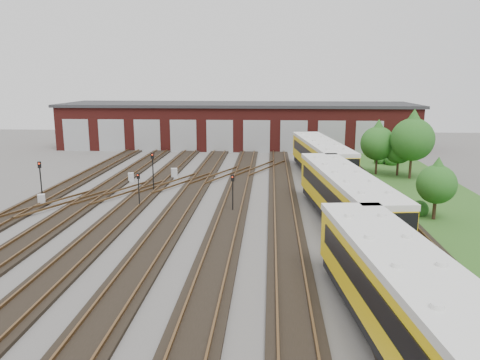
{
  "coord_description": "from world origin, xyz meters",
  "views": [
    {
      "loc": [
        4.9,
        -28.93,
        10.01
      ],
      "look_at": [
        2.51,
        7.43,
        2.0
      ],
      "focal_mm": 35.0,
      "sensor_mm": 36.0,
      "label": 1
    }
  ],
  "objects": [
    {
      "name": "metro_train",
      "position": [
        10.0,
        2.26,
        2.08
      ],
      "size": [
        4.96,
        48.79,
        3.42
      ],
      "rotation": [
        0.0,
        0.0,
        0.12
      ],
      "color": "black",
      "rests_on": "ground"
    },
    {
      "name": "tree_1",
      "position": [
        18.11,
        19.7,
        3.13
      ],
      "size": [
        2.94,
        2.94,
        4.87
      ],
      "color": "#372419",
      "rests_on": "ground"
    },
    {
      "name": "signal_mast_0",
      "position": [
        -13.43,
        6.45,
        2.21
      ],
      "size": [
        0.29,
        0.27,
        3.48
      ],
      "rotation": [
        0.0,
        0.0,
        0.26
      ],
      "color": "black",
      "rests_on": "ground"
    },
    {
      "name": "tree_2",
      "position": [
        18.94,
        18.16,
        4.52
      ],
      "size": [
        4.24,
        4.24,
        7.03
      ],
      "color": "#372419",
      "rests_on": "ground"
    },
    {
      "name": "tree_3",
      "position": [
        16.68,
        4.13,
        2.95
      ],
      "size": [
        2.78,
        2.78,
        4.6
      ],
      "color": "#372419",
      "rests_on": "ground"
    },
    {
      "name": "track_network",
      "position": [
        -0.17,
        0.59,
        0.11
      ],
      "size": [
        30.4,
        70.0,
        0.33
      ],
      "color": "black",
      "rests_on": "ground"
    },
    {
      "name": "signal_mast_2",
      "position": [
        -5.46,
        11.04,
        2.26
      ],
      "size": [
        0.28,
        0.26,
        3.55
      ],
      "rotation": [
        0.0,
        0.0,
        0.1
      ],
      "color": "black",
      "rests_on": "ground"
    },
    {
      "name": "tree_0",
      "position": [
        16.0,
        20.04,
        3.75
      ],
      "size": [
        3.52,
        3.52,
        5.83
      ],
      "color": "#372419",
      "rests_on": "ground"
    },
    {
      "name": "bush_2",
      "position": [
        19.04,
        25.83,
        0.83
      ],
      "size": [
        1.66,
        1.66,
        1.66
      ],
      "primitive_type": "sphere",
      "color": "#1B4C15",
      "rests_on": "ground"
    },
    {
      "name": "grass_verge",
      "position": [
        19.0,
        10.0,
        0.03
      ],
      "size": [
        8.0,
        55.0,
        0.05
      ],
      "primitive_type": "cube",
      "color": "#254F1A",
      "rests_on": "ground"
    },
    {
      "name": "bush_1",
      "position": [
        17.83,
        26.51,
        0.66
      ],
      "size": [
        1.32,
        1.32,
        1.32
      ],
      "primitive_type": "sphere",
      "color": "#1B4C15",
      "rests_on": "ground"
    },
    {
      "name": "relay_cabinet_2",
      "position": [
        -8.69,
        14.97,
        0.45
      ],
      "size": [
        0.65,
        0.59,
        0.9
      ],
      "primitive_type": "cube",
      "rotation": [
        0.0,
        0.0,
        0.31
      ],
      "color": "#ABADB0",
      "rests_on": "ground"
    },
    {
      "name": "maintenance_shed",
      "position": [
        -0.01,
        39.97,
        3.2
      ],
      "size": [
        51.0,
        12.5,
        6.35
      ],
      "color": "#551815",
      "rests_on": "ground"
    },
    {
      "name": "relay_cabinet_0",
      "position": [
        -13.24,
        5.92,
        0.47
      ],
      "size": [
        0.7,
        0.66,
        0.93
      ],
      "primitive_type": "cube",
      "rotation": [
        0.0,
        0.0,
        0.43
      ],
      "color": "#ABADB0",
      "rests_on": "ground"
    },
    {
      "name": "signal_mast_1",
      "position": [
        -5.28,
        5.78,
        1.77
      ],
      "size": [
        0.24,
        0.23,
        2.77
      ],
      "rotation": [
        0.0,
        0.0,
        -0.21
      ],
      "color": "black",
      "rests_on": "ground"
    },
    {
      "name": "relay_cabinet_1",
      "position": [
        -4.79,
        16.87,
        0.51
      ],
      "size": [
        0.73,
        0.66,
        1.03
      ],
      "primitive_type": "cube",
      "rotation": [
        0.0,
        0.0,
        0.26
      ],
      "color": "#ABADB0",
      "rests_on": "ground"
    },
    {
      "name": "signal_mast_3",
      "position": [
        2.11,
        5.13,
        1.86
      ],
      "size": [
        0.25,
        0.24,
        2.89
      ],
      "rotation": [
        0.0,
        0.0,
        -0.14
      ],
      "color": "black",
      "rests_on": "ground"
    },
    {
      "name": "ground",
      "position": [
        0.0,
        0.0,
        0.0
      ],
      "size": [
        120.0,
        120.0,
        0.0
      ],
      "primitive_type": "plane",
      "color": "#4C4947",
      "rests_on": "ground"
    },
    {
      "name": "relay_cabinet_4",
      "position": [
        9.88,
        6.75,
        0.53
      ],
      "size": [
        0.8,
        0.75,
        1.07
      ],
      "primitive_type": "cube",
      "rotation": [
        0.0,
        0.0,
        -0.42
      ],
      "color": "#ABADB0",
      "rests_on": "ground"
    },
    {
      "name": "relay_cabinet_3",
      "position": [
        8.82,
        11.0,
        0.53
      ],
      "size": [
        0.74,
        0.66,
        1.06
      ],
      "primitive_type": "cube",
      "rotation": [
        0.0,
        0.0,
        0.22
      ],
      "color": "#ABADB0",
      "rests_on": "ground"
    },
    {
      "name": "bush_0",
      "position": [
        16.0,
        5.25,
        0.65
      ],
      "size": [
        1.31,
        1.31,
        1.31
      ],
      "primitive_type": "sphere",
      "color": "#1B4C15",
      "rests_on": "ground"
    }
  ]
}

